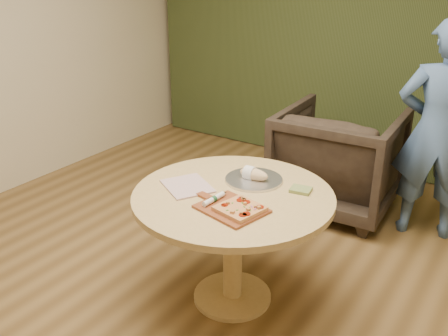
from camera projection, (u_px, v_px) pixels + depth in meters
room_shell at (178, 93)px, 2.51m from camera, size 5.04×6.04×2.84m
curtain at (368, 29)px, 4.73m from camera, size 4.80×0.14×2.78m
pedestal_table at (233, 214)px, 2.99m from camera, size 1.19×1.19×0.75m
pizza_paddle at (230, 208)px, 2.74m from camera, size 0.47×0.35×0.01m
flatbread_pizza at (240, 208)px, 2.69m from camera, size 0.26×0.26×0.04m
cutlery_roll at (214, 199)px, 2.79m from camera, size 0.04×0.20×0.03m
newspaper at (187, 186)px, 3.01m from camera, size 0.39×0.37×0.01m
serving_tray at (254, 179)px, 3.09m from camera, size 0.36×0.36×0.02m
bread_roll at (253, 174)px, 3.08m from camera, size 0.19×0.09×0.09m
green_packet at (301, 190)px, 2.95m from camera, size 0.13×0.12×0.02m
armchair at (339, 154)px, 4.22m from camera, size 0.99×0.93×0.98m
person_standing at (437, 132)px, 3.68m from camera, size 0.71×0.57×1.68m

